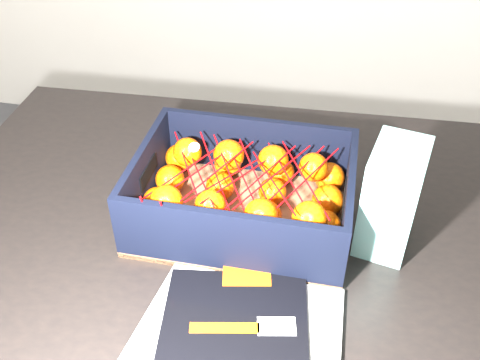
% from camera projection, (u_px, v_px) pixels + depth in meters
% --- Properties ---
extents(room_shell, '(3.54, 3.54, 2.50)m').
position_uv_depth(room_shell, '(205.00, 37.00, 0.41)').
color(room_shell, silver).
rests_on(room_shell, ground).
extents(table, '(1.23, 0.85, 0.75)m').
position_uv_depth(table, '(251.00, 259.00, 1.05)').
color(table, black).
rests_on(table, ground).
extents(magazine_stack, '(0.31, 0.33, 0.02)m').
position_uv_depth(magazine_stack, '(233.00, 352.00, 0.76)').
color(magazine_stack, '#B8B8B4').
rests_on(magazine_stack, table).
extents(produce_crate, '(0.37, 0.28, 0.13)m').
position_uv_depth(produce_crate, '(243.00, 200.00, 0.97)').
color(produce_crate, '#8A5E3F').
rests_on(produce_crate, table).
extents(clementine_heap, '(0.35, 0.26, 0.10)m').
position_uv_depth(clementine_heap, '(244.00, 195.00, 0.96)').
color(clementine_heap, '#F85505').
rests_on(clementine_heap, produce_crate).
extents(mesh_net, '(0.31, 0.25, 0.09)m').
position_uv_depth(mesh_net, '(239.00, 178.00, 0.93)').
color(mesh_net, red).
rests_on(mesh_net, clementine_heap).
extents(retail_carton, '(0.11, 0.14, 0.18)m').
position_uv_depth(retail_carton, '(391.00, 198.00, 0.89)').
color(retail_carton, silver).
rests_on(retail_carton, table).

